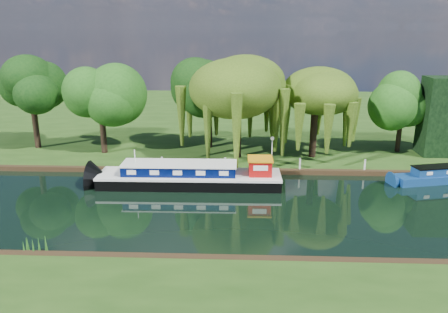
{
  "coord_description": "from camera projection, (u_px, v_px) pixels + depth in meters",
  "views": [
    {
      "loc": [
        -2.49,
        -30.73,
        13.24
      ],
      "look_at": [
        -3.94,
        4.27,
        2.8
      ],
      "focal_mm": 35.0,
      "sensor_mm": 36.0,
      "label": 1
    }
  ],
  "objects": [
    {
      "name": "red_dinghy",
      "position": [
        185.0,
        179.0,
        39.61
      ],
      "size": [
        3.12,
        2.3,
        0.62
      ],
      "primitive_type": "imported",
      "rotation": [
        0.0,
        0.0,
        1.52
      ],
      "color": "#9C0C0B",
      "rests_on": "ground"
    },
    {
      "name": "lamppost",
      "position": [
        272.0,
        143.0,
        42.45
      ],
      "size": [
        0.36,
        0.36,
        2.56
      ],
      "color": "silver",
      "rests_on": "far_bank"
    },
    {
      "name": "tree_far_back",
      "position": [
        31.0,
        90.0,
        46.43
      ],
      "size": [
        5.35,
        5.35,
        9.0
      ],
      "color": "black",
      "rests_on": "far_bank"
    },
    {
      "name": "tree_far_mid",
      "position": [
        209.0,
        92.0,
        46.6
      ],
      "size": [
        5.41,
        5.41,
        8.86
      ],
      "color": "black",
      "rests_on": "far_bank"
    },
    {
      "name": "ground",
      "position": [
        274.0,
        208.0,
        33.1
      ],
      "size": [
        120.0,
        120.0,
        0.0
      ],
      "primitive_type": "plane",
      "color": "black"
    },
    {
      "name": "willow_right",
      "position": [
        315.0,
        99.0,
        43.13
      ],
      "size": [
        6.66,
        6.66,
        8.11
      ],
      "color": "black",
      "rests_on": "far_bank"
    },
    {
      "name": "reeds_near",
      "position": [
        401.0,
        254.0,
        25.42
      ],
      "size": [
        33.7,
        1.5,
        1.1
      ],
      "color": "#1B5416",
      "rests_on": "ground"
    },
    {
      "name": "dutch_barge",
      "position": [
        191.0,
        176.0,
        37.71
      ],
      "size": [
        15.72,
        3.68,
        3.31
      ],
      "rotation": [
        0.0,
        0.0,
        0.01
      ],
      "color": "black",
      "rests_on": "ground"
    },
    {
      "name": "tree_far_left",
      "position": [
        100.0,
        95.0,
        44.55
      ],
      "size": [
        5.53,
        5.53,
        8.91
      ],
      "color": "black",
      "rests_on": "far_bank"
    },
    {
      "name": "mooring_posts",
      "position": [
        262.0,
        163.0,
        40.9
      ],
      "size": [
        19.16,
        0.16,
        1.0
      ],
      "color": "silver",
      "rests_on": "far_bank"
    },
    {
      "name": "willow_left",
      "position": [
        238.0,
        88.0,
        42.72
      ],
      "size": [
        8.07,
        8.07,
        9.68
      ],
      "color": "black",
      "rests_on": "far_bank"
    },
    {
      "name": "far_bank",
      "position": [
        258.0,
        117.0,
        65.6
      ],
      "size": [
        120.0,
        52.0,
        0.45
      ],
      "primitive_type": "cube",
      "color": "#1D3D10",
      "rests_on": "ground"
    },
    {
      "name": "tree_far_right",
      "position": [
        402.0,
        105.0,
        45.26
      ],
      "size": [
        4.45,
        4.45,
        7.28
      ],
      "color": "black",
      "rests_on": "far_bank"
    }
  ]
}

